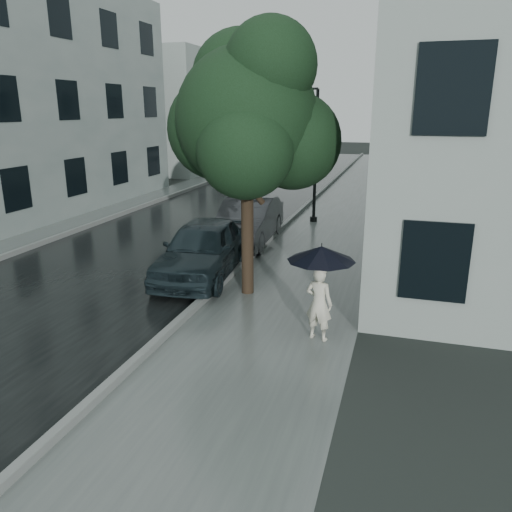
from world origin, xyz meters
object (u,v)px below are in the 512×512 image
(street_tree, at_px, (248,116))
(car_near, at_px, (203,248))
(lamp_post, at_px, (312,146))
(car_far, at_px, (248,221))
(pedestrian, at_px, (319,304))

(street_tree, relative_size, car_near, 1.39)
(street_tree, height_order, lamp_post, street_tree)
(lamp_post, distance_m, car_near, 7.88)
(car_far, bearing_deg, lamp_post, 67.67)
(pedestrian, height_order, street_tree, street_tree)
(car_near, distance_m, car_far, 3.56)
(lamp_post, relative_size, car_far, 1.14)
(pedestrian, bearing_deg, car_far, -47.33)
(lamp_post, height_order, car_near, lamp_post)
(lamp_post, xyz_separation_m, car_far, (-1.35, -3.88, -2.18))
(street_tree, xyz_separation_m, lamp_post, (-0.06, 8.18, -1.20))
(car_near, height_order, car_far, car_near)
(pedestrian, xyz_separation_m, lamp_post, (-2.13, 10.33, 2.18))
(lamp_post, distance_m, car_far, 4.65)
(street_tree, bearing_deg, car_near, 153.87)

